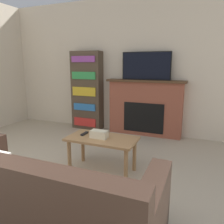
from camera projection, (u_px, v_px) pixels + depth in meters
name	position (u px, v px, depth m)	size (l,w,h in m)	color
wall_back	(130.00, 67.00, 4.45)	(6.55, 0.06, 2.70)	beige
fireplace	(145.00, 108.00, 4.36)	(1.55, 0.28, 1.11)	brown
tv	(146.00, 66.00, 4.16)	(0.94, 0.03, 0.53)	black
couch	(37.00, 206.00, 1.76)	(1.95, 0.87, 0.83)	black
coffee_table	(102.00, 143.00, 2.86)	(0.91, 0.48, 0.47)	#A87A4C
tissue_box	(99.00, 134.00, 2.83)	(0.22, 0.12, 0.10)	beige
remote_control	(85.00, 134.00, 2.98)	(0.04, 0.15, 0.02)	black
bookshelf	(87.00, 91.00, 4.75)	(0.67, 0.29, 1.68)	#4C3D2D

